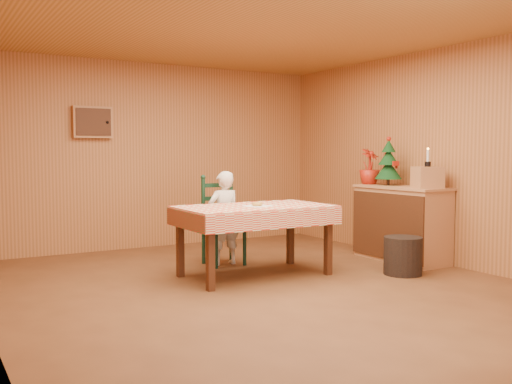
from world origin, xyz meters
TOP-DOWN VIEW (x-y plane):
  - ground at (0.00, 0.00)m, footprint 6.00×6.00m
  - cabin_walls at (-0.00, 0.53)m, footprint 5.10×6.05m
  - dining_table at (0.21, 0.58)m, footprint 1.66×0.96m
  - ladder_chair at (0.21, 1.37)m, footprint 0.44×0.40m
  - seated_child at (0.21, 1.31)m, footprint 0.41×0.27m
  - napkin at (0.21, 0.53)m, footprint 0.33×0.33m
  - donut at (0.21, 0.53)m, footprint 0.14×0.14m
  - shelf_unit at (2.23, 0.41)m, footprint 0.54×1.24m
  - crate at (2.24, 0.01)m, footprint 0.39×0.39m
  - christmas_tree at (2.24, 0.66)m, footprint 0.34×0.34m
  - flower_arrangement at (2.19, 0.96)m, footprint 0.31×0.31m
  - candle_set at (2.24, 0.01)m, footprint 0.07×0.07m
  - storage_bin at (1.65, -0.20)m, footprint 0.53×0.53m

SIDE VIEW (x-z plane):
  - ground at x=0.00m, z-range 0.00..0.00m
  - storage_bin at x=1.65m, z-range 0.00..0.42m
  - shelf_unit at x=2.23m, z-range 0.00..0.93m
  - ladder_chair at x=0.21m, z-range -0.04..1.04m
  - seated_child at x=0.21m, z-range 0.00..1.12m
  - dining_table at x=0.21m, z-range 0.30..1.07m
  - napkin at x=0.21m, z-range 0.77..0.77m
  - donut at x=0.21m, z-range 0.77..0.81m
  - crate at x=2.24m, z-range 0.93..1.18m
  - flower_arrangement at x=2.19m, z-range 0.93..1.40m
  - christmas_tree at x=2.24m, z-range 0.90..1.52m
  - candle_set at x=2.24m, z-range 1.13..1.36m
  - cabin_walls at x=0.00m, z-range 0.50..3.15m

